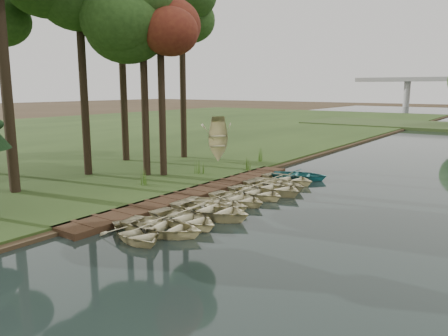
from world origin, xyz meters
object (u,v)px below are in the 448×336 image
Objects in this scene: stored_rowboat at (218,157)px; rowboat_2 at (184,217)px; rowboat_1 at (162,224)px; boardwalk at (198,193)px; rowboat_0 at (136,230)px.

rowboat_2 is at bearing -117.44° from stored_rowboat.
rowboat_2 is (-0.02, 1.24, -0.00)m from rowboat_1.
boardwalk is at bearing 39.00° from rowboat_2.
rowboat_0 is 15.82m from stored_rowboat.
rowboat_0 is 0.90× the size of rowboat_1.
rowboat_1 is at bearing -63.65° from boardwalk.
boardwalk is at bearing -118.24° from stored_rowboat.
stored_rowboat is (-7.24, 13.27, 0.23)m from rowboat_1.
stored_rowboat is (-4.51, 7.75, 0.48)m from boardwalk.
rowboat_1 is 15.12m from stored_rowboat.
rowboat_1 is (0.37, 0.97, 0.04)m from rowboat_0.
rowboat_0 is at bearing -122.67° from stored_rowboat.
stored_rowboat is (-6.87, 14.24, 0.27)m from rowboat_0.
boardwalk is 6.17m from rowboat_1.
rowboat_1 reaches higher than rowboat_0.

